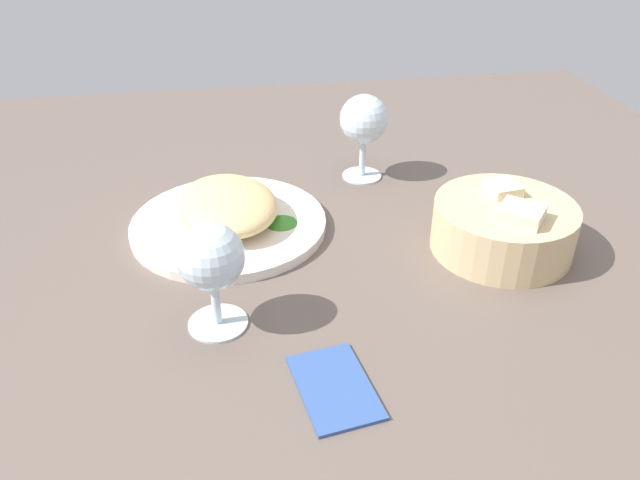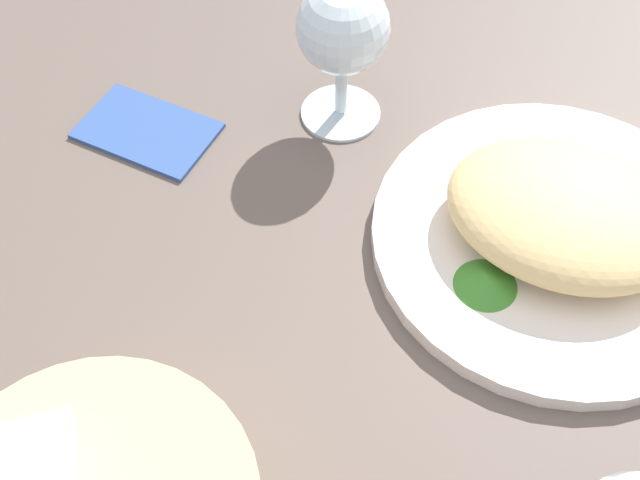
% 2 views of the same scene
% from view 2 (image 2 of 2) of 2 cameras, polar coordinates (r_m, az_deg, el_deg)
% --- Properties ---
extents(ground_plane, '(1.40, 1.40, 0.02)m').
position_cam_2_polar(ground_plane, '(0.60, 2.64, -5.63)').
color(ground_plane, '#62544B').
extents(plate, '(0.27, 0.27, 0.01)m').
position_cam_2_polar(plate, '(0.64, 15.76, 0.09)').
color(plate, white).
rests_on(plate, ground_plane).
extents(omelette, '(0.20, 0.17, 0.05)m').
position_cam_2_polar(omelette, '(0.62, 16.39, 1.83)').
color(omelette, '#E7C47F').
rests_on(omelette, plate).
extents(lettuce_garnish, '(0.05, 0.05, 0.01)m').
position_cam_2_polar(lettuce_garnish, '(0.59, 11.31, -2.72)').
color(lettuce_garnish, '#3A842A').
rests_on(lettuce_garnish, plate).
extents(wine_glass_near, '(0.07, 0.07, 0.13)m').
position_cam_2_polar(wine_glass_near, '(0.66, 1.56, 13.88)').
color(wine_glass_near, silver).
rests_on(wine_glass_near, ground_plane).
extents(folded_napkin, '(0.12, 0.09, 0.01)m').
position_cam_2_polar(folded_napkin, '(0.71, -11.75, 7.43)').
color(folded_napkin, '#345396').
rests_on(folded_napkin, ground_plane).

